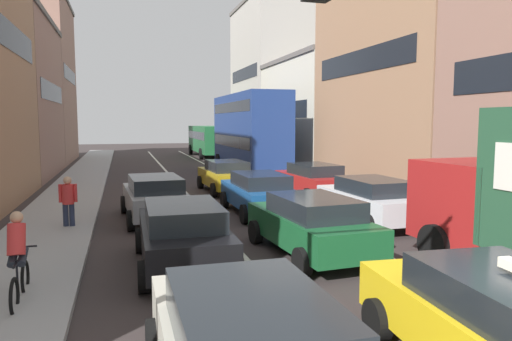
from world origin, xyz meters
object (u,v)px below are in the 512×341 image
at_px(taxi_centre_lane_front, 504,326).
at_px(bus_mid_queue_primary, 249,129).
at_px(bus_far_queue_secondary, 209,138).
at_px(coupe_centre_lane_fourth, 226,175).
at_px(pedestrian_mid_sidewalk, 68,200).
at_px(wagon_right_lane_far, 313,179).
at_px(wagon_left_lane_second, 183,233).
at_px(traffic_light_pole, 125,65).
at_px(hatchback_centre_lane_third, 259,192).
at_px(sedan_left_lane_third, 155,197).
at_px(sedan_right_lane_behind_truck, 371,199).
at_px(cyclist_on_sidewalk, 18,260).
at_px(sedan_centre_lane_second, 311,224).

relative_size(taxi_centre_lane_front, bus_mid_queue_primary, 0.42).
xyz_separation_m(bus_mid_queue_primary, bus_far_queue_secondary, (-0.01, 14.48, -1.07)).
xyz_separation_m(taxi_centre_lane_front, bus_far_queue_secondary, (3.50, 39.63, 0.96)).
bearing_deg(coupe_centre_lane_fourth, pedestrian_mid_sidewalk, 133.13).
relative_size(wagon_right_lane_far, bus_mid_queue_primary, 0.42).
relative_size(wagon_left_lane_second, bus_far_queue_secondary, 0.41).
xyz_separation_m(traffic_light_pole, coupe_centre_lane_fourth, (4.62, 16.99, -3.02)).
relative_size(taxi_centre_lane_front, hatchback_centre_lane_third, 1.02).
xyz_separation_m(traffic_light_pole, sedan_left_lane_third, (0.97, 11.43, -3.02)).
height_order(traffic_light_pole, sedan_right_lane_behind_truck, traffic_light_pole).
xyz_separation_m(sedan_right_lane_behind_truck, cyclist_on_sidewalk, (-9.55, -4.44, 0.05)).
relative_size(bus_far_queue_secondary, pedestrian_mid_sidewalk, 6.34).
height_order(wagon_right_lane_far, pedestrian_mid_sidewalk, pedestrian_mid_sidewalk).
relative_size(taxi_centre_lane_front, bus_far_queue_secondary, 0.42).
bearing_deg(traffic_light_pole, pedestrian_mid_sidewalk, 98.99).
xyz_separation_m(sedan_centre_lane_second, cyclist_on_sidewalk, (-6.28, -1.59, 0.05)).
bearing_deg(cyclist_on_sidewalk, bus_mid_queue_primary, -26.53).
height_order(taxi_centre_lane_front, bus_far_queue_secondary, bus_far_queue_secondary).
relative_size(wagon_right_lane_far, pedestrian_mid_sidewalk, 2.66).
relative_size(sedan_right_lane_behind_truck, wagon_right_lane_far, 0.99).
bearing_deg(pedestrian_mid_sidewalk, bus_far_queue_secondary, -11.76).
bearing_deg(sedan_left_lane_third, hatchback_centre_lane_third, -93.78).
bearing_deg(pedestrian_mid_sidewalk, bus_mid_queue_primary, -26.89).
bearing_deg(pedestrian_mid_sidewalk, cyclist_on_sidewalk, -175.56).
distance_m(traffic_light_pole, coupe_centre_lane_fourth, 17.87).
bearing_deg(taxi_centre_lane_front, wagon_left_lane_second, 32.06).
bearing_deg(sedan_centre_lane_second, sedan_right_lane_behind_truck, -52.83).
distance_m(hatchback_centre_lane_third, coupe_centre_lane_fourth, 5.58).
relative_size(wagon_left_lane_second, sedan_right_lane_behind_truck, 0.99).
relative_size(hatchback_centre_lane_third, bus_far_queue_secondary, 0.41).
height_order(bus_far_queue_secondary, pedestrian_mid_sidewalk, bus_far_queue_secondary).
bearing_deg(wagon_left_lane_second, sedan_centre_lane_second, -86.81).
distance_m(sedan_centre_lane_second, pedestrian_mid_sidewalk, 7.56).
relative_size(wagon_left_lane_second, cyclist_on_sidewalk, 2.50).
distance_m(sedan_centre_lane_second, hatchback_centre_lane_third, 5.37).
xyz_separation_m(wagon_left_lane_second, sedan_right_lane_behind_truck, (6.45, 2.99, 0.00)).
xyz_separation_m(coupe_centre_lane_fourth, cyclist_on_sidewalk, (-6.51, -12.53, 0.05)).
bearing_deg(traffic_light_pole, sedan_left_lane_third, 85.15).
height_order(wagon_left_lane_second, bus_far_queue_secondary, bus_far_queue_secondary).
distance_m(wagon_right_lane_far, bus_far_queue_secondary, 25.21).
xyz_separation_m(taxi_centre_lane_front, wagon_right_lane_far, (3.54, 14.43, -0.00)).
height_order(traffic_light_pole, pedestrian_mid_sidewalk, traffic_light_pole).
distance_m(coupe_centre_lane_fourth, wagon_right_lane_far, 4.22).
bearing_deg(wagon_right_lane_far, sedan_centre_lane_second, 153.18).
bearing_deg(sedan_left_lane_third, bus_mid_queue_primary, -30.41).
bearing_deg(bus_mid_queue_primary, sedan_right_lane_behind_truck, 179.09).
distance_m(wagon_left_lane_second, hatchback_centre_lane_third, 6.47).
xyz_separation_m(wagon_left_lane_second, pedestrian_mid_sidewalk, (-2.89, 4.65, 0.15)).
height_order(traffic_light_pole, sedan_left_lane_third, traffic_light_pole).
xyz_separation_m(coupe_centre_lane_fourth, wagon_right_lane_far, (3.32, -2.61, 0.00)).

